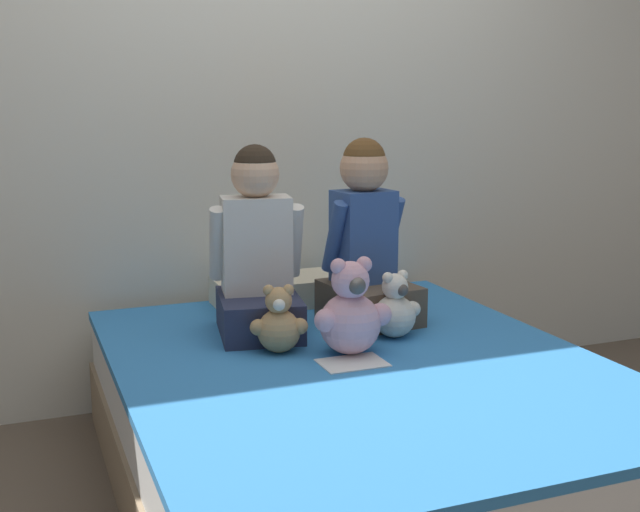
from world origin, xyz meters
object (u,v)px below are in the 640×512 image
at_px(teddy_bear_held_by_right_child, 395,310).
at_px(sign_card, 353,363).
at_px(child_on_right, 366,243).
at_px(teddy_bear_between_children, 351,314).
at_px(pillow_at_headboard, 282,291).
at_px(teddy_bear_held_by_left_child, 279,324).
at_px(bed, 359,427).
at_px(child_on_left, 257,255).

bearing_deg(teddy_bear_held_by_right_child, sign_card, -153.92).
relative_size(child_on_right, teddy_bear_between_children, 2.13).
bearing_deg(pillow_at_headboard, teddy_bear_held_by_left_child, -109.59).
bearing_deg(bed, teddy_bear_between_children, 87.54).
height_order(teddy_bear_held_by_right_child, pillow_at_headboard, teddy_bear_held_by_right_child).
distance_m(teddy_bear_between_children, pillow_at_headboard, 0.71).
bearing_deg(sign_card, teddy_bear_held_by_right_child, 39.63).
distance_m(child_on_left, teddy_bear_held_by_left_child, 0.32).
height_order(bed, pillow_at_headboard, pillow_at_headboard).
height_order(teddy_bear_held_by_right_child, teddy_bear_between_children, teddy_bear_between_children).
xyz_separation_m(child_on_right, pillow_at_headboard, (-0.22, 0.35, -0.24)).
height_order(teddy_bear_held_by_left_child, teddy_bear_between_children, teddy_bear_between_children).
xyz_separation_m(teddy_bear_held_by_right_child, pillow_at_headboard, (-0.22, 0.59, -0.05)).
bearing_deg(child_on_left, pillow_at_headboard, 68.55).
distance_m(teddy_bear_held_by_right_child, pillow_at_headboard, 0.63).
bearing_deg(teddy_bear_between_children, teddy_bear_held_by_right_child, 27.17).
relative_size(teddy_bear_held_by_right_child, sign_card, 1.14).
bearing_deg(pillow_at_headboard, child_on_right, -58.13).
bearing_deg(bed, child_on_left, 115.80).
bearing_deg(pillow_at_headboard, teddy_bear_between_children, -89.74).
height_order(bed, teddy_bear_between_children, teddy_bear_between_children).
distance_m(pillow_at_headboard, sign_card, 0.81).
distance_m(bed, child_on_right, 0.72).
distance_m(bed, teddy_bear_between_children, 0.37).
height_order(teddy_bear_held_by_left_child, sign_card, teddy_bear_held_by_left_child).
bearing_deg(teddy_bear_between_children, teddy_bear_held_by_left_child, 154.84).
height_order(teddy_bear_held_by_left_child, teddy_bear_held_by_right_child, teddy_bear_held_by_right_child).
height_order(child_on_left, sign_card, child_on_left).
relative_size(child_on_right, pillow_at_headboard, 1.25).
bearing_deg(pillow_at_headboard, bed, -90.00).
bearing_deg(teddy_bear_held_by_left_child, child_on_left, 104.84).
relative_size(teddy_bear_held_by_right_child, pillow_at_headboard, 0.43).
xyz_separation_m(bed, pillow_at_headboard, (0.00, 0.78, 0.29)).
relative_size(child_on_right, teddy_bear_held_by_left_child, 2.99).
bearing_deg(child_on_left, teddy_bear_held_by_right_child, -19.92).
relative_size(teddy_bear_held_by_left_child, sign_card, 1.10).
bearing_deg(child_on_left, child_on_right, 9.31).
height_order(teddy_bear_between_children, sign_card, teddy_bear_between_children).
distance_m(child_on_left, child_on_right, 0.43).
distance_m(bed, teddy_bear_held_by_right_child, 0.44).
distance_m(child_on_right, teddy_bear_between_children, 0.45).
bearing_deg(sign_card, pillow_at_headboard, 87.59).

